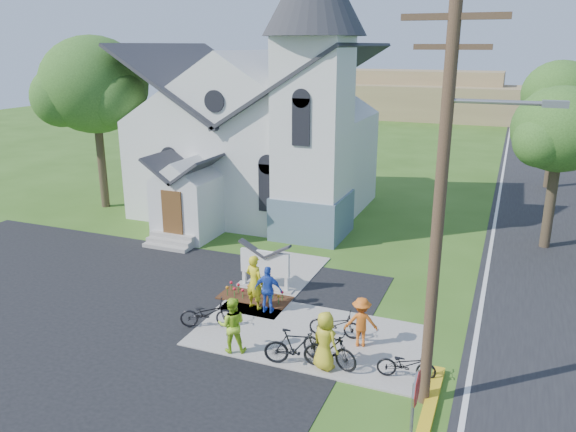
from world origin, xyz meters
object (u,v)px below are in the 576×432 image
at_px(utility_pole, 443,195).
at_px(bike_0, 207,313).
at_px(stop_sign, 415,402).
at_px(cyclist_3, 361,322).
at_px(cyclist_2, 268,290).
at_px(bike_2, 335,324).
at_px(cyclist_4, 325,341).
at_px(church_sign, 265,263).
at_px(cyclist_1, 232,325).
at_px(bike_1, 296,347).
at_px(bike_4, 406,364).
at_px(cyclist_0, 255,282).
at_px(bike_3, 329,347).

distance_m(utility_pole, bike_0, 8.70).
relative_size(stop_sign, cyclist_3, 1.62).
xyz_separation_m(cyclist_2, bike_2, (2.58, -0.76, -0.39)).
bearing_deg(cyclist_4, church_sign, -24.18).
bearing_deg(cyclist_1, church_sign, -100.41).
bearing_deg(bike_1, cyclist_2, 22.10).
distance_m(utility_pole, cyclist_4, 5.35).
relative_size(utility_pole, bike_0, 5.84).
bearing_deg(bike_4, stop_sign, -177.24).
distance_m(cyclist_1, cyclist_4, 2.79).
xyz_separation_m(cyclist_0, bike_1, (2.59, -2.80, -0.41)).
xyz_separation_m(church_sign, bike_4, (5.90, -3.92, -0.56)).
xyz_separation_m(bike_3, cyclist_4, (-0.06, -0.19, 0.30)).
xyz_separation_m(stop_sign, bike_2, (-3.17, 4.92, -1.31)).
distance_m(utility_pole, bike_2, 6.23).
bearing_deg(cyclist_4, bike_1, 34.65).
height_order(cyclist_2, bike_2, cyclist_2).
height_order(stop_sign, cyclist_2, stop_sign).
distance_m(stop_sign, cyclist_3, 5.34).
xyz_separation_m(cyclist_2, cyclist_4, (2.83, -2.54, 0.03)).
height_order(bike_1, cyclist_3, cyclist_3).
height_order(bike_1, cyclist_4, cyclist_4).
relative_size(cyclist_1, bike_2, 1.04).
bearing_deg(bike_2, cyclist_3, -112.16).
xyz_separation_m(cyclist_2, bike_4, (5.01, -2.20, -0.40)).
bearing_deg(cyclist_1, stop_sign, 129.89).
relative_size(church_sign, bike_4, 1.40).
bearing_deg(cyclist_1, bike_2, -165.23).
xyz_separation_m(utility_pole, bike_2, (-3.10, 2.22, -4.93)).
distance_m(utility_pole, stop_sign, 4.52).
height_order(utility_pole, cyclist_3, utility_pole).
relative_size(bike_1, bike_4, 1.15).
bearing_deg(bike_1, cyclist_3, -54.30).
bearing_deg(cyclist_0, cyclist_1, 116.63).
bearing_deg(stop_sign, bike_2, 122.80).
xyz_separation_m(bike_0, cyclist_1, (1.43, -1.03, 0.39)).
xyz_separation_m(stop_sign, bike_0, (-7.13, 4.03, -1.28)).
distance_m(bike_1, bike_4, 3.02).
bearing_deg(bike_4, cyclist_4, 89.78).
distance_m(cyclist_2, cyclist_4, 3.80).
height_order(cyclist_3, bike_3, cyclist_3).
height_order(church_sign, utility_pole, utility_pole).
bearing_deg(cyclist_0, bike_2, 178.96).
relative_size(cyclist_2, bike_3, 0.90).
distance_m(church_sign, bike_0, 3.45).
relative_size(church_sign, bike_1, 1.21).
bearing_deg(bike_0, cyclist_1, -149.94).
relative_size(cyclist_0, cyclist_4, 1.13).
distance_m(church_sign, bike_4, 7.10).
bearing_deg(utility_pole, stop_sign, -88.51).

